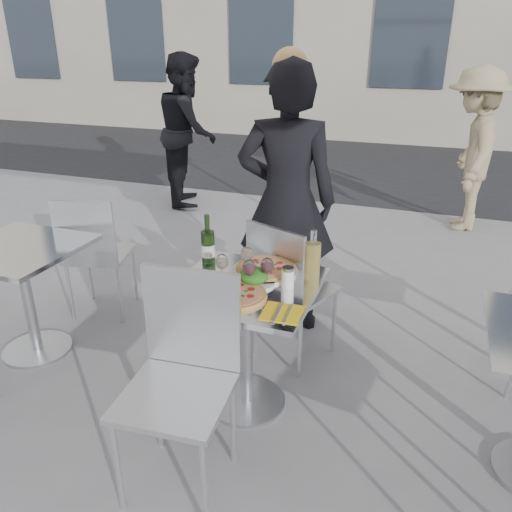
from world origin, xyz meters
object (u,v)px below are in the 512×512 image
(chair_far, at_px, (286,282))
(sugar_shaker, at_px, (288,277))
(wineglass_red_a, at_px, (249,269))
(chair_near, at_px, (183,364))
(napkin_right, at_px, (282,312))
(pedestrian_a, at_px, (188,131))
(side_table_left, at_px, (23,278))
(side_chair_lfar, at_px, (93,248))
(pizza_near, at_px, (235,294))
(napkin_left, at_px, (173,299))
(salad_plate, at_px, (254,277))
(main_table, at_px, (246,320))
(wine_bottle, at_px, (208,246))
(pedestrian_b, at_px, (472,151))
(pizza_far, at_px, (265,269))
(carafe, at_px, (312,262))
(woman_diner, at_px, (287,202))
(wineglass_white_a, at_px, (222,263))
(wineglass_red_b, at_px, (267,267))
(wineglass_white_b, at_px, (247,255))

(chair_far, distance_m, sugar_shaker, 0.51)
(chair_far, relative_size, wineglass_red_a, 5.94)
(chair_near, height_order, napkin_right, chair_near)
(pedestrian_a, xyz_separation_m, wineglass_red_a, (2.15, -3.46, -0.05))
(side_table_left, xyz_separation_m, side_chair_lfar, (0.12, 0.54, 0.01))
(pizza_near, xyz_separation_m, napkin_left, (-0.27, -0.13, -0.01))
(pizza_near, xyz_separation_m, salad_plate, (0.03, 0.17, 0.03))
(pedestrian_a, xyz_separation_m, sugar_shaker, (2.33, -3.37, -0.10))
(main_table, relative_size, napkin_left, 3.22)
(chair_near, distance_m, pizza_near, 0.44)
(side_chair_lfar, height_order, wine_bottle, wine_bottle)
(napkin_left, bearing_deg, pedestrian_b, 48.65)
(side_table_left, bearing_deg, sugar_shaker, 1.84)
(side_chair_lfar, bearing_deg, napkin_left, 128.02)
(main_table, distance_m, wineglass_red_a, 0.32)
(wine_bottle, bearing_deg, pizza_far, 5.64)
(carafe, bearing_deg, woman_diner, 115.66)
(pedestrian_b, bearing_deg, chair_far, -21.40)
(wineglass_white_a, bearing_deg, pizza_near, -45.35)
(pizza_near, height_order, wineglass_red_a, wineglass_red_a)
(chair_far, height_order, wineglass_red_a, chair_far)
(salad_plate, height_order, carafe, carafe)
(sugar_shaker, bearing_deg, wineglass_red_b, -162.32)
(pedestrian_a, xyz_separation_m, pedestrian_b, (3.26, 0.19, -0.05))
(napkin_right, bearing_deg, chair_far, 101.55)
(woman_diner, height_order, salad_plate, woman_diner)
(side_table_left, xyz_separation_m, pedestrian_a, (-0.62, 3.43, 0.37))
(chair_far, height_order, side_chair_lfar, chair_far)
(pedestrian_b, bearing_deg, salad_plate, -19.68)
(pedestrian_b, bearing_deg, wineglass_white_b, -21.22)
(chair_near, distance_m, pedestrian_b, 4.33)
(chair_near, relative_size, wineglass_white_a, 6.34)
(side_table_left, bearing_deg, chair_far, 17.12)
(side_table_left, distance_m, side_chair_lfar, 0.55)
(wine_bottle, relative_size, napkin_right, 1.47)
(pizza_near, bearing_deg, sugar_shaker, 43.02)
(wineglass_white_b, bearing_deg, chair_far, 72.75)
(chair_near, relative_size, pedestrian_a, 0.55)
(main_table, distance_m, salad_plate, 0.25)
(chair_near, xyz_separation_m, pedestrian_b, (1.23, 4.14, 0.26))
(pizza_near, distance_m, wineglass_red_b, 0.22)
(pizza_far, bearing_deg, wineglass_red_a, -91.62)
(chair_near, relative_size, napkin_right, 4.98)
(wine_bottle, bearing_deg, napkin_right, -34.12)
(main_table, bearing_deg, wineglass_white_b, 108.69)
(chair_far, bearing_deg, wineglass_red_b, 115.95)
(main_table, distance_m, napkin_left, 0.44)
(sugar_shaker, distance_m, napkin_right, 0.28)
(napkin_left, bearing_deg, side_table_left, 146.27)
(main_table, bearing_deg, woman_diner, 94.77)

